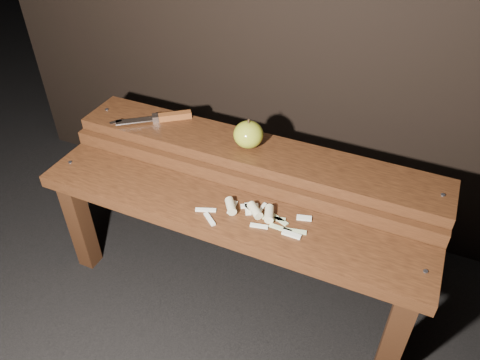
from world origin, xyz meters
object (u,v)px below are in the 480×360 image
at_px(bench_rear_tier, 253,170).
at_px(apple, 248,134).
at_px(knife, 165,117).
at_px(bench_front_tier, 223,229).

relative_size(bench_rear_tier, apple, 12.48).
bearing_deg(knife, bench_front_tier, -37.01).
height_order(bench_rear_tier, knife, knife).
xyz_separation_m(bench_front_tier, bench_rear_tier, (0.00, 0.23, 0.06)).
relative_size(bench_front_tier, knife, 5.21).
bearing_deg(apple, bench_front_tier, -84.87).
distance_m(bench_rear_tier, apple, 0.13).
height_order(bench_front_tier, knife, knife).
xyz_separation_m(bench_rear_tier, knife, (-0.34, 0.03, 0.10)).
height_order(apple, knife, apple).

